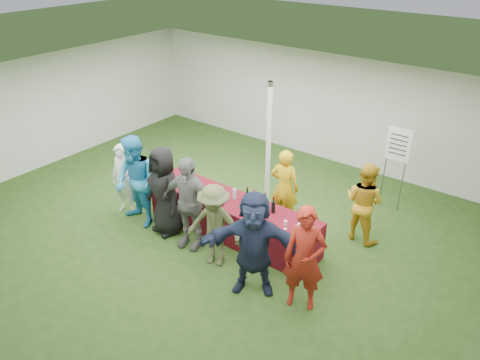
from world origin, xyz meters
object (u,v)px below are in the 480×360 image
Objects in this scene: dump_bucket at (303,232)px; customer_2 at (164,191)px; customer_0 at (124,179)px; customer_3 at (188,203)px; serving_table at (232,217)px; staff_pourer at (284,187)px; staff_back at (364,202)px; customer_1 at (136,182)px; customer_5 at (254,243)px; wine_list_sign at (398,151)px; customer_6 at (305,259)px; customer_4 at (214,226)px.

dump_bucket is 0.13× the size of customer_2.
customer_3 is at bearing -9.30° from customer_0.
serving_table is 2.24× the size of staff_pourer.
staff_back is 4.35m from customer_1.
customer_5 is (2.98, -0.21, -0.03)m from customer_1.
customer_0 is at bearing 144.93° from customer_5.
wine_list_sign is at bearing 54.39° from serving_table.
staff_back is 2.26m from customer_6.
staff_back is 3.24m from customer_3.
customer_0 is (-2.25, -0.70, 0.39)m from serving_table.
serving_table is 2.35× the size of customer_0.
customer_0 is (-4.28, -3.54, -0.55)m from wine_list_sign.
customer_3 is (-0.96, -1.70, 0.10)m from staff_pourer.
customer_3 is at bearing 50.59° from staff_back.
serving_table is 1.19m from staff_pourer.
customer_1 is 1.20× the size of customer_4.
customer_1 reaches higher than customer_5.
staff_back is 0.87× the size of customer_5.
customer_5 is at bearing 81.58° from staff_back.
customer_5 is (-0.40, -0.81, 0.07)m from dump_bucket.
customer_1 reaches higher than staff_back.
staff_pourer is at bearing 66.31° from customer_4.
customer_5 is (2.34, -0.34, 0.01)m from customer_2.
staff_back reaches higher than customer_0.
serving_table is 1.75m from dump_bucket.
customer_0 is at bearing -173.03° from dump_bucket.
customer_5 is at bearing 5.37° from customer_1.
customer_6 is at bearing 7.64° from customer_2.
customer_1 is (-1.71, -0.82, 0.56)m from serving_table.
wine_list_sign reaches higher than serving_table.
staff_pourer is 2.89m from customer_1.
customer_6 is at bearing 100.27° from staff_back.
staff_pourer is at bearing 107.21° from customer_6.
customer_0 is at bearing 35.12° from staff_back.
customer_1 reaches higher than customer_0.
serving_table is at bearing 35.12° from customer_1.
staff_back is at bearing 68.60° from customer_6.
staff_back reaches higher than dump_bucket.
customer_2 is at bearing 142.04° from customer_5.
wine_list_sign is 4.13m from customer_4.
customer_3 is at bearing 154.92° from customer_6.
customer_3 is (-2.42, -2.15, 0.11)m from staff_back.
customer_3 reaches higher than staff_back.
wine_list_sign is 4.72m from customer_2.
customer_6 is at bearing 8.89° from customer_1.
customer_2 is 3.15m from customer_6.
customer_0 is at bearing -168.97° from customer_2.
serving_table is 2.39m from customer_0.
customer_5 reaches higher than staff_pourer.
wine_list_sign is 1.16× the size of customer_4.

